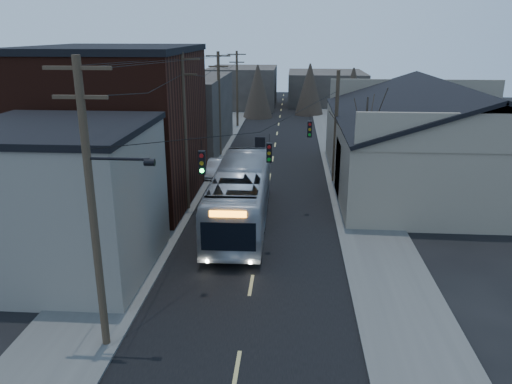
# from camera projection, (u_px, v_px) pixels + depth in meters

# --- Properties ---
(road_surface) EXTENTS (9.00, 110.00, 0.02)m
(road_surface) POSITION_uv_depth(u_px,v_px,m) (272.00, 164.00, 43.90)
(road_surface) COLOR black
(road_surface) RESTS_ON ground
(sidewalk_left) EXTENTS (4.00, 110.00, 0.12)m
(sidewalk_left) POSITION_uv_depth(u_px,v_px,m) (199.00, 163.00, 44.34)
(sidewalk_left) COLOR #474744
(sidewalk_left) RESTS_ON ground
(sidewalk_right) EXTENTS (4.00, 110.00, 0.12)m
(sidewalk_right) POSITION_uv_depth(u_px,v_px,m) (346.00, 165.00, 43.43)
(sidewalk_right) COLOR #474744
(sidewalk_right) RESTS_ON ground
(building_clapboard) EXTENTS (8.00, 8.00, 7.00)m
(building_clapboard) POSITION_uv_depth(u_px,v_px,m) (63.00, 202.00, 23.53)
(building_clapboard) COLOR #6B6459
(building_clapboard) RESTS_ON ground
(building_brick) EXTENTS (10.00, 12.00, 10.00)m
(building_brick) POSITION_uv_depth(u_px,v_px,m) (118.00, 128.00, 33.58)
(building_brick) COLOR black
(building_brick) RESTS_ON ground
(building_left_far) EXTENTS (9.00, 14.00, 7.00)m
(building_left_far) POSITION_uv_depth(u_px,v_px,m) (179.00, 113.00, 49.19)
(building_left_far) COLOR #342E2A
(building_left_far) RESTS_ON ground
(warehouse) EXTENTS (16.16, 20.60, 7.73)m
(warehouse) POSITION_uv_depth(u_px,v_px,m) (442.00, 150.00, 37.42)
(warehouse) COLOR gray
(warehouse) RESTS_ON ground
(building_far_left) EXTENTS (10.00, 12.00, 6.00)m
(building_far_left) POSITION_uv_depth(u_px,v_px,m) (243.00, 87.00, 76.62)
(building_far_left) COLOR #342E2A
(building_far_left) RESTS_ON ground
(building_far_right) EXTENTS (12.00, 14.00, 5.00)m
(building_far_right) POSITION_uv_depth(u_px,v_px,m) (326.00, 88.00, 80.61)
(building_far_right) COLOR #342E2A
(building_far_right) RESTS_ON ground
(bare_tree) EXTENTS (0.40, 0.40, 7.20)m
(bare_tree) POSITION_uv_depth(u_px,v_px,m) (364.00, 152.00, 32.85)
(bare_tree) COLOR black
(bare_tree) RESTS_ON ground
(utility_lines) EXTENTS (11.24, 45.28, 10.50)m
(utility_lines) POSITION_uv_depth(u_px,v_px,m) (227.00, 119.00, 37.04)
(utility_lines) COLOR #382B1E
(utility_lines) RESTS_ON ground
(bus) EXTENTS (3.22, 13.10, 3.64)m
(bus) POSITION_uv_depth(u_px,v_px,m) (241.00, 196.00, 29.83)
(bus) COLOR #A0A5AB
(bus) RESTS_ON ground
(parked_car) EXTENTS (1.59, 4.07, 1.32)m
(parked_car) POSITION_uv_depth(u_px,v_px,m) (217.00, 168.00, 40.25)
(parked_car) COLOR #979A9E
(parked_car) RESTS_ON ground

